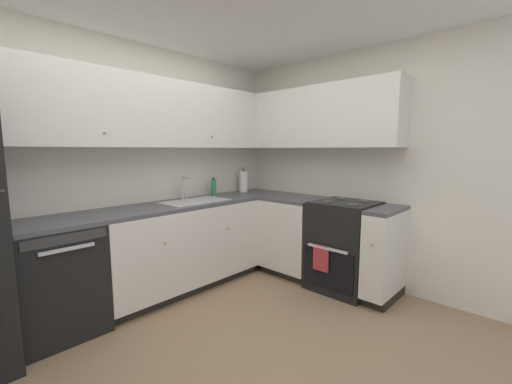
{
  "coord_description": "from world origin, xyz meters",
  "views": [
    {
      "loc": [
        -1.43,
        -1.48,
        1.46
      ],
      "look_at": [
        0.99,
        0.78,
        1.02
      ],
      "focal_mm": 22.69,
      "sensor_mm": 36.0,
      "label": 1
    }
  ],
  "objects_px": {
    "oven_range": "(344,245)",
    "paper_towel_roll": "(243,182)",
    "soap_bottle": "(214,187)",
    "dishwasher": "(57,280)"
  },
  "relations": [
    {
      "from": "oven_range",
      "to": "paper_towel_roll",
      "type": "relative_size",
      "value": 3.25
    },
    {
      "from": "dishwasher",
      "to": "oven_range",
      "type": "relative_size",
      "value": 0.83
    },
    {
      "from": "dishwasher",
      "to": "soap_bottle",
      "type": "height_order",
      "value": "soap_bottle"
    },
    {
      "from": "dishwasher",
      "to": "soap_bottle",
      "type": "bearing_deg",
      "value": 5.89
    },
    {
      "from": "oven_range",
      "to": "paper_towel_roll",
      "type": "bearing_deg",
      "value": 94.06
    },
    {
      "from": "dishwasher",
      "to": "oven_range",
      "type": "height_order",
      "value": "oven_range"
    },
    {
      "from": "oven_range",
      "to": "soap_bottle",
      "type": "relative_size",
      "value": 4.84
    },
    {
      "from": "soap_bottle",
      "to": "oven_range",
      "type": "bearing_deg",
      "value": -67.8
    },
    {
      "from": "oven_range",
      "to": "soap_bottle",
      "type": "xyz_separation_m",
      "value": [
        -0.58,
        1.42,
        0.55
      ]
    },
    {
      "from": "dishwasher",
      "to": "paper_towel_roll",
      "type": "bearing_deg",
      "value": 4.12
    }
  ]
}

